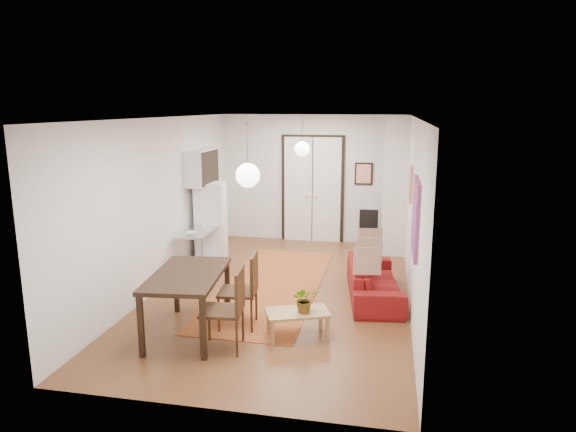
% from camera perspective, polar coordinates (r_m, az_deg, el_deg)
% --- Properties ---
extents(floor, '(7.00, 7.00, 0.00)m').
position_cam_1_polar(floor, '(8.79, -0.71, -8.43)').
color(floor, brown).
rests_on(floor, ground).
extents(ceiling, '(4.20, 7.00, 0.02)m').
position_cam_1_polar(ceiling, '(8.23, -0.76, 10.84)').
color(ceiling, white).
rests_on(ceiling, wall_back).
extents(wall_back, '(4.20, 0.02, 2.90)m').
position_cam_1_polar(wall_back, '(11.79, 2.78, 4.15)').
color(wall_back, silver).
rests_on(wall_back, floor).
extents(wall_front, '(4.20, 0.02, 2.90)m').
position_cam_1_polar(wall_front, '(5.12, -8.87, -6.64)').
color(wall_front, silver).
rests_on(wall_front, floor).
extents(wall_left, '(0.02, 7.00, 2.90)m').
position_cam_1_polar(wall_left, '(9.05, -13.86, 1.37)').
color(wall_left, silver).
rests_on(wall_left, floor).
extents(wall_right, '(0.02, 7.00, 2.90)m').
position_cam_1_polar(wall_right, '(8.22, 13.74, 0.31)').
color(wall_right, silver).
rests_on(wall_right, floor).
extents(double_doors, '(1.44, 0.06, 2.50)m').
position_cam_1_polar(double_doors, '(11.78, 2.74, 2.91)').
color(double_doors, silver).
rests_on(double_doors, wall_back).
extents(stub_partition, '(0.50, 0.10, 2.90)m').
position_cam_1_polar(stub_partition, '(10.73, 11.86, 3.11)').
color(stub_partition, silver).
rests_on(stub_partition, floor).
extents(wall_cabinet, '(0.35, 1.00, 0.70)m').
position_cam_1_polar(wall_cabinet, '(10.28, -9.56, 5.35)').
color(wall_cabinet, white).
rests_on(wall_cabinet, wall_left).
extents(painting_popart, '(0.05, 1.00, 1.00)m').
position_cam_1_polar(painting_popart, '(6.96, 14.02, -0.14)').
color(painting_popart, red).
rests_on(painting_popart, wall_right).
extents(painting_abstract, '(0.05, 0.50, 0.60)m').
position_cam_1_polar(painting_abstract, '(8.95, 13.49, 3.54)').
color(painting_abstract, beige).
rests_on(painting_abstract, wall_right).
extents(poster_back, '(0.40, 0.03, 0.50)m').
position_cam_1_polar(poster_back, '(11.63, 8.40, 4.67)').
color(poster_back, red).
rests_on(poster_back, wall_back).
extents(print_left, '(0.03, 0.44, 0.54)m').
position_cam_1_polar(print_left, '(10.79, -9.39, 5.94)').
color(print_left, '#9B6840').
rests_on(print_left, wall_left).
extents(pendant_back, '(0.30, 0.30, 0.80)m').
position_cam_1_polar(pendant_back, '(10.23, 1.58, 7.45)').
color(pendant_back, white).
rests_on(pendant_back, ceiling).
extents(pendant_front, '(0.30, 0.30, 0.80)m').
position_cam_1_polar(pendant_front, '(6.34, -4.49, 4.53)').
color(pendant_front, white).
rests_on(pendant_front, ceiling).
extents(kilim_rug, '(1.69, 4.41, 0.01)m').
position_cam_1_polar(kilim_rug, '(9.06, -1.89, -7.75)').
color(kilim_rug, '#AF602B').
rests_on(kilim_rug, floor).
extents(sofa, '(1.04, 2.08, 0.58)m').
position_cam_1_polar(sofa, '(8.55, 9.54, -7.10)').
color(sofa, maroon).
rests_on(sofa, floor).
extents(coffee_table, '(0.95, 0.74, 0.37)m').
position_cam_1_polar(coffee_table, '(7.06, 1.06, -10.91)').
color(coffee_table, '#A6824E').
rests_on(coffee_table, floor).
extents(potted_plant, '(0.38, 0.41, 0.36)m').
position_cam_1_polar(potted_plant, '(6.96, 1.88, -9.22)').
color(potted_plant, '#325C29').
rests_on(potted_plant, coffee_table).
extents(kitchen_counter, '(0.57, 1.08, 0.81)m').
position_cam_1_polar(kitchen_counter, '(9.78, -9.91, -3.33)').
color(kitchen_counter, silver).
rests_on(kitchen_counter, floor).
extents(bowl, '(0.20, 0.20, 0.05)m').
position_cam_1_polar(bowl, '(9.43, -10.64, -1.88)').
color(bowl, silver).
rests_on(bowl, kitchen_counter).
extents(soap_bottle, '(0.08, 0.08, 0.17)m').
position_cam_1_polar(soap_bottle, '(9.92, -9.48, -0.79)').
color(soap_bottle, teal).
rests_on(soap_bottle, kitchen_counter).
extents(fridge, '(0.64, 0.64, 1.61)m').
position_cam_1_polar(fridge, '(10.37, -8.54, -0.72)').
color(fridge, white).
rests_on(fridge, floor).
extents(dining_table, '(1.06, 1.66, 0.87)m').
position_cam_1_polar(dining_table, '(7.14, -11.13, -6.97)').
color(dining_table, black).
rests_on(dining_table, floor).
extents(dining_chair_near, '(0.57, 0.76, 1.08)m').
position_cam_1_polar(dining_chair_near, '(7.41, -5.39, -7.29)').
color(dining_chair_near, '#3C2513').
rests_on(dining_chair_near, floor).
extents(dining_chair_far, '(0.57, 0.76, 1.08)m').
position_cam_1_polar(dining_chair_far, '(6.78, -7.08, -9.20)').
color(dining_chair_far, '#3C2513').
rests_on(dining_chair_far, floor).
extents(black_side_chair, '(0.40, 0.40, 0.89)m').
position_cam_1_polar(black_side_chair, '(11.58, 8.98, -0.84)').
color(black_side_chair, black).
rests_on(black_side_chair, floor).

